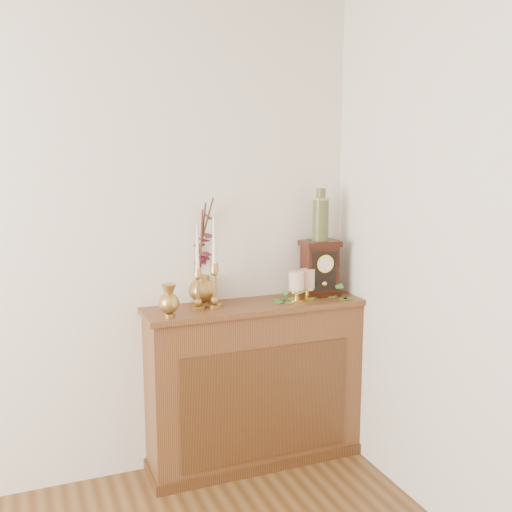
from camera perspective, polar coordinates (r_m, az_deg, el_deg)
name	(u,v)px	position (r m, az deg, el deg)	size (l,w,h in m)	color
console_shelf	(256,388)	(3.44, -0.02, -12.50)	(1.24, 0.34, 0.93)	brown
candlestick_left	(198,282)	(3.15, -5.56, -2.47)	(0.07, 0.07, 0.45)	tan
candlestick_center	(214,278)	(3.17, -3.99, -2.12)	(0.08, 0.08, 0.49)	tan
bud_vase	(169,301)	(3.03, -8.29, -4.26)	(0.10, 0.10, 0.17)	tan
ginger_jar	(202,255)	(3.29, -5.12, 0.09)	(0.23, 0.25, 0.58)	tan
pillar_candle_left	(296,285)	(3.30, 3.87, -2.76)	(0.09, 0.09, 0.18)	gold
pillar_candle_right	(307,282)	(3.38, 4.90, -2.51)	(0.09, 0.09, 0.18)	gold
ivy_garland	(310,298)	(3.36, 5.21, -3.98)	(0.40, 0.22, 0.08)	#39722B
mantel_clock	(320,269)	(3.46, 6.10, -1.20)	(0.22, 0.16, 0.32)	#34110A
ceramic_vase	(321,217)	(3.42, 6.17, 3.68)	(0.09, 0.09, 0.30)	#183123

